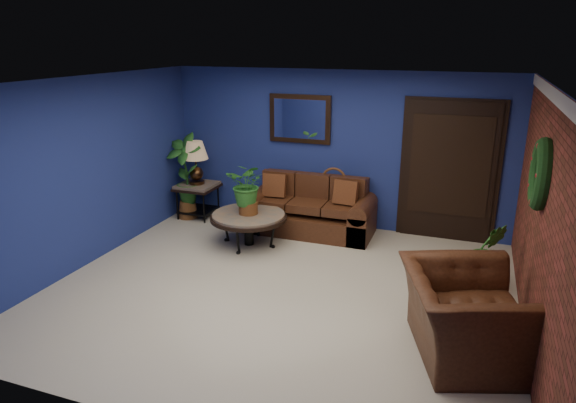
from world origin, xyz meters
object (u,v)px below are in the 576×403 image
(end_table, at_px, (197,191))
(side_chair, at_px, (331,197))
(table_lamp, at_px, (196,158))
(armchair, at_px, (466,316))
(sofa, at_px, (311,213))
(coffee_table, at_px, (249,217))

(end_table, xyz_separation_m, side_chair, (2.34, 0.08, 0.13))
(end_table, bearing_deg, table_lamp, 135.00)
(table_lamp, height_order, armchair, table_lamp)
(sofa, bearing_deg, side_chair, 9.01)
(end_table, distance_m, table_lamp, 0.59)
(table_lamp, xyz_separation_m, armchair, (4.45, -2.69, -0.63))
(side_chair, distance_m, armchair, 3.48)
(side_chair, relative_size, armchair, 0.80)
(table_lamp, bearing_deg, end_table, -45.00)
(coffee_table, relative_size, table_lamp, 1.61)
(end_table, distance_m, side_chair, 2.35)
(sofa, height_order, coffee_table, sofa)
(armchair, bearing_deg, sofa, 22.98)
(end_table, xyz_separation_m, armchair, (4.45, -2.69, -0.03))
(sofa, distance_m, armchair, 3.64)
(coffee_table, xyz_separation_m, table_lamp, (-1.34, 0.85, 0.62))
(end_table, bearing_deg, sofa, 0.72)
(coffee_table, distance_m, end_table, 1.59)
(table_lamp, distance_m, side_chair, 2.39)
(table_lamp, height_order, side_chair, table_lamp)
(coffee_table, xyz_separation_m, end_table, (-1.34, 0.85, 0.02))
(end_table, bearing_deg, armchair, -31.12)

